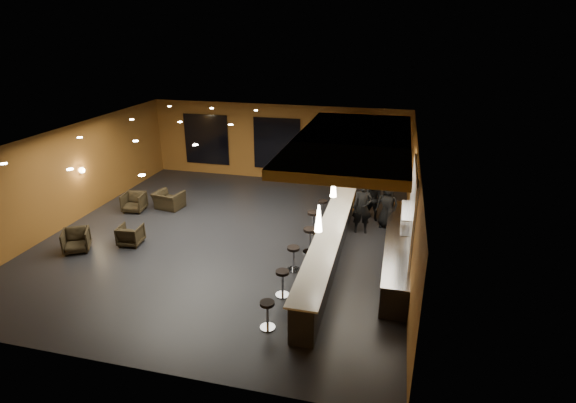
% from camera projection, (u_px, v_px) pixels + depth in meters
% --- Properties ---
extents(floor, '(12.00, 13.00, 0.10)m').
position_uv_depth(floor, '(229.00, 238.00, 15.55)').
color(floor, black).
rests_on(floor, ground).
extents(ceiling, '(12.00, 13.00, 0.10)m').
position_uv_depth(ceiling, '(223.00, 136.00, 14.22)').
color(ceiling, black).
extents(wall_back, '(12.00, 0.10, 3.50)m').
position_uv_depth(wall_back, '(277.00, 142.00, 20.80)').
color(wall_back, brown).
rests_on(wall_back, floor).
extents(wall_front, '(12.00, 0.10, 3.50)m').
position_uv_depth(wall_front, '(107.00, 297.00, 8.97)').
color(wall_front, brown).
rests_on(wall_front, floor).
extents(wall_left, '(0.10, 13.00, 3.50)m').
position_uv_depth(wall_left, '(69.00, 175.00, 16.23)').
color(wall_left, brown).
rests_on(wall_left, floor).
extents(wall_right, '(0.10, 13.00, 3.50)m').
position_uv_depth(wall_right, '(414.00, 205.00, 13.54)').
color(wall_right, brown).
rests_on(wall_right, floor).
extents(wood_soffit, '(3.60, 8.00, 0.28)m').
position_uv_depth(wood_soffit, '(353.00, 141.00, 14.30)').
color(wood_soffit, '#BA8736').
rests_on(wood_soffit, ceiling).
extents(window_left, '(2.20, 0.06, 2.40)m').
position_uv_depth(window_left, '(206.00, 139.00, 21.50)').
color(window_left, black).
rests_on(window_left, wall_back).
extents(window_center, '(2.20, 0.06, 2.40)m').
position_uv_depth(window_center, '(277.00, 144.00, 20.72)').
color(window_center, black).
rests_on(window_center, wall_back).
extents(window_right, '(2.20, 0.06, 2.40)m').
position_uv_depth(window_right, '(342.00, 148.00, 20.05)').
color(window_right, black).
rests_on(window_right, wall_back).
extents(tile_backsplash, '(0.06, 3.20, 2.40)m').
position_uv_depth(tile_backsplash, '(412.00, 210.00, 12.56)').
color(tile_backsplash, white).
rests_on(tile_backsplash, wall_right).
extents(bar_counter, '(0.60, 8.00, 1.00)m').
position_uv_depth(bar_counter, '(329.00, 248.00, 13.63)').
color(bar_counter, black).
rests_on(bar_counter, floor).
extents(bar_top, '(0.78, 8.10, 0.05)m').
position_uv_depth(bar_top, '(329.00, 233.00, 13.43)').
color(bar_top, white).
rests_on(bar_top, bar_counter).
extents(prep_counter, '(0.70, 6.00, 0.86)m').
position_uv_depth(prep_counter, '(396.00, 250.00, 13.66)').
color(prep_counter, black).
rests_on(prep_counter, floor).
extents(prep_top, '(0.72, 6.00, 0.03)m').
position_uv_depth(prep_top, '(398.00, 237.00, 13.49)').
color(prep_top, silver).
rests_on(prep_top, prep_counter).
extents(wall_shelf_lower, '(0.30, 1.50, 0.03)m').
position_uv_depth(wall_shelf_lower, '(406.00, 225.00, 12.56)').
color(wall_shelf_lower, silver).
rests_on(wall_shelf_lower, wall_right).
extents(wall_shelf_upper, '(0.30, 1.50, 0.03)m').
position_uv_depth(wall_shelf_upper, '(407.00, 210.00, 12.39)').
color(wall_shelf_upper, silver).
rests_on(wall_shelf_upper, wall_right).
extents(column, '(0.60, 0.60, 3.50)m').
position_uv_depth(column, '(349.00, 166.00, 17.32)').
color(column, '#A86E25').
rests_on(column, floor).
extents(wall_sconce, '(0.22, 0.22, 0.22)m').
position_uv_depth(wall_sconce, '(82.00, 170.00, 16.63)').
color(wall_sconce, '#FFE5B2').
rests_on(wall_sconce, wall_left).
extents(pendant_0, '(0.20, 0.20, 0.70)m').
position_uv_depth(pendant_0, '(319.00, 218.00, 11.14)').
color(pendant_0, white).
rests_on(pendant_0, wood_soffit).
extents(pendant_1, '(0.20, 0.20, 0.70)m').
position_uv_depth(pendant_1, '(334.00, 186.00, 13.40)').
color(pendant_1, white).
rests_on(pendant_1, wood_soffit).
extents(pendant_2, '(0.20, 0.20, 0.70)m').
position_uv_depth(pendant_2, '(344.00, 162.00, 15.66)').
color(pendant_2, white).
rests_on(pendant_2, wood_soffit).
extents(staff_a, '(0.74, 0.54, 1.87)m').
position_uv_depth(staff_a, '(362.00, 207.00, 15.53)').
color(staff_a, black).
rests_on(staff_a, floor).
extents(staff_b, '(0.97, 0.87, 1.63)m').
position_uv_depth(staff_b, '(373.00, 200.00, 16.56)').
color(staff_b, black).
rests_on(staff_b, floor).
extents(staff_c, '(0.91, 0.69, 1.67)m').
position_uv_depth(staff_c, '(387.00, 205.00, 16.00)').
color(staff_c, black).
rests_on(staff_c, floor).
extents(armchair_a, '(1.07, 1.08, 0.73)m').
position_uv_depth(armchair_a, '(76.00, 240.00, 14.42)').
color(armchair_a, black).
rests_on(armchair_a, floor).
extents(armchair_b, '(0.80, 0.81, 0.67)m').
position_uv_depth(armchair_b, '(131.00, 235.00, 14.87)').
color(armchair_b, black).
rests_on(armchair_b, floor).
extents(armchair_c, '(0.89, 0.91, 0.74)m').
position_uv_depth(armchair_c, '(134.00, 202.00, 17.52)').
color(armchair_c, black).
rests_on(armchair_c, floor).
extents(armchair_d, '(1.18, 1.07, 0.68)m').
position_uv_depth(armchair_d, '(169.00, 200.00, 17.80)').
color(armchair_d, black).
rests_on(armchair_d, floor).
extents(bar_stool_0, '(0.37, 0.37, 0.74)m').
position_uv_depth(bar_stool_0, '(267.00, 311.00, 10.68)').
color(bar_stool_0, silver).
rests_on(bar_stool_0, floor).
extents(bar_stool_1, '(0.38, 0.38, 0.76)m').
position_uv_depth(bar_stool_1, '(282.00, 280.00, 11.98)').
color(bar_stool_1, silver).
rests_on(bar_stool_1, floor).
extents(bar_stool_2, '(0.39, 0.39, 0.77)m').
position_uv_depth(bar_stool_2, '(293.00, 255.00, 13.23)').
color(bar_stool_2, silver).
rests_on(bar_stool_2, floor).
extents(bar_stool_3, '(0.43, 0.43, 0.85)m').
position_uv_depth(bar_stool_3, '(310.00, 237.00, 14.25)').
color(bar_stool_3, silver).
rests_on(bar_stool_3, floor).
extents(bar_stool_4, '(0.41, 0.41, 0.82)m').
position_uv_depth(bar_stool_4, '(313.00, 220.00, 15.57)').
color(bar_stool_4, silver).
rests_on(bar_stool_4, floor).
extents(bar_stool_5, '(0.37, 0.37, 0.72)m').
position_uv_depth(bar_stool_5, '(322.00, 207.00, 16.81)').
color(bar_stool_5, silver).
rests_on(bar_stool_5, floor).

